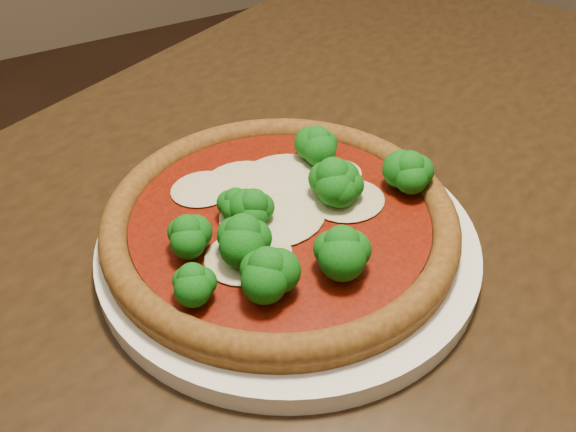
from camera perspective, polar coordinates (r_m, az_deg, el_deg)
dining_table at (r=0.63m, az=5.20°, el=-8.39°), size 1.44×1.22×0.75m
plate at (r=0.54m, az=-0.00°, el=-2.53°), size 0.32×0.32×0.02m
pizza at (r=0.53m, az=-0.46°, el=-0.16°), size 0.29×0.29×0.06m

